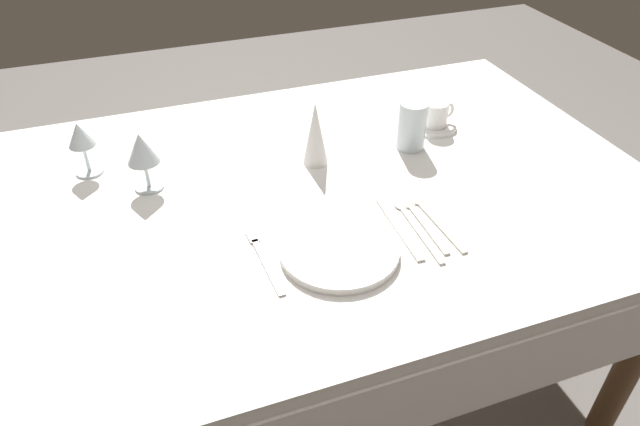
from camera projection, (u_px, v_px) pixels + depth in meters
name	position (u px, v px, depth m)	size (l,w,h in m)	color
ground_plane	(295.00, 382.00, 1.82)	(6.00, 6.00, 0.00)	slate
dining_table	(289.00, 219.00, 1.42)	(1.80, 1.11, 0.74)	white
dinner_plate	(339.00, 250.00, 1.19)	(0.25, 0.25, 0.02)	white
fork_outer	(264.00, 258.00, 1.18)	(0.03, 0.21, 0.00)	beige
dinner_knife	(400.00, 230.00, 1.25)	(0.02, 0.22, 0.00)	beige
spoon_soup	(413.00, 223.00, 1.27)	(0.03, 0.23, 0.01)	beige
spoon_dessert	(420.00, 218.00, 1.29)	(0.03, 0.21, 0.01)	beige
spoon_tea	(431.00, 216.00, 1.29)	(0.03, 0.22, 0.01)	beige
saucer_left	(433.00, 126.00, 1.62)	(0.13, 0.13, 0.01)	white
coffee_cup_left	(435.00, 113.00, 1.60)	(0.10, 0.07, 0.07)	white
wine_glass_centre	(142.00, 151.00, 1.33)	(0.08, 0.08, 0.15)	silver
wine_glass_left	(81.00, 139.00, 1.38)	(0.07, 0.07, 0.14)	silver
drink_tumbler	(412.00, 128.00, 1.50)	(0.07, 0.07, 0.13)	silver
napkin_folded	(315.00, 134.00, 1.43)	(0.06, 0.06, 0.17)	white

